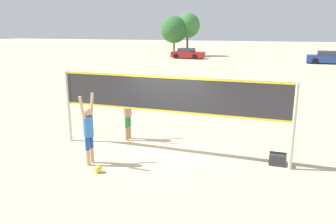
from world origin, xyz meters
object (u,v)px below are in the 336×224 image
at_px(parked_car_mid, 329,58).
at_px(gear_bag, 278,159).
at_px(parked_car_near, 188,54).
at_px(tree_left_cluster, 188,25).
at_px(volleyball_net, 168,99).
at_px(tree_right_cluster, 174,30).
at_px(volleyball, 98,169).
at_px(player_spiker, 88,128).
at_px(player_blocker, 127,110).

bearing_deg(parked_car_mid, gear_bag, -97.35).
bearing_deg(gear_bag, parked_car_near, 110.43).
bearing_deg(tree_left_cluster, parked_car_mid, -17.01).
distance_m(volleyball_net, tree_right_cluster, 37.36).
bearing_deg(volleyball, player_spiker, 139.54).
bearing_deg(player_blocker, volleyball, 9.23).
bearing_deg(player_blocker, parked_car_mid, 162.70).
relative_size(tree_left_cluster, tree_right_cluster, 1.08).
distance_m(parked_car_mid, tree_left_cluster, 19.04).
bearing_deg(parked_car_mid, parked_car_near, 176.37).
xyz_separation_m(player_blocker, tree_left_cluster, (-8.37, 36.01, 3.16)).
bearing_deg(player_spiker, tree_left_cluster, 12.23).
bearing_deg(gear_bag, tree_right_cluster, 112.92).
relative_size(player_blocker, parked_car_near, 0.47).
relative_size(player_spiker, tree_right_cluster, 0.37).
xyz_separation_m(player_spiker, player_blocker, (0.08, 2.28, 0.01)).
bearing_deg(tree_left_cluster, player_spiker, -77.77).
height_order(player_blocker, tree_left_cluster, tree_left_cluster).
bearing_deg(parked_car_near, player_spiker, -72.66).
height_order(volleyball_net, tree_left_cluster, tree_left_cluster).
height_order(volleyball_net, volleyball, volleyball_net).
distance_m(volleyball_net, parked_car_mid, 32.27).
bearing_deg(volleyball, volleyball_net, 56.57).
distance_m(volleyball_net, gear_bag, 3.58).
relative_size(volleyball_net, volleyball, 34.19).
distance_m(gear_bag, tree_left_cluster, 39.13).
xyz_separation_m(volleyball_net, gear_bag, (3.22, 0.21, -1.55)).
height_order(volleyball_net, gear_bag, volleyball_net).
relative_size(volleyball_net, parked_car_near, 1.67).
height_order(gear_bag, parked_car_near, parked_car_near).
relative_size(volleyball, parked_car_near, 0.05).
relative_size(player_blocker, tree_right_cluster, 0.37).
bearing_deg(tree_left_cluster, gear_bag, -69.97).
xyz_separation_m(player_blocker, tree_right_cluster, (-9.94, 34.68, 2.58)).
relative_size(gear_bag, parked_car_mid, 0.10).
relative_size(volleyball_net, player_blocker, 3.53).
bearing_deg(parked_car_mid, tree_left_cluster, 163.98).
distance_m(player_blocker, gear_bag, 5.07).
xyz_separation_m(volleyball_net, parked_car_near, (-8.86, 32.65, -1.10)).
relative_size(player_spiker, parked_car_mid, 0.43).
height_order(player_spiker, player_blocker, player_blocker).
bearing_deg(tree_right_cluster, player_blocker, -74.01).
relative_size(volleyball, tree_left_cluster, 0.04).
bearing_deg(volleyball_net, gear_bag, 3.74).
distance_m(volleyball_net, player_blocker, 2.00).
xyz_separation_m(volleyball, tree_right_cluster, (-10.38, 37.40, 3.55)).
bearing_deg(player_spiker, gear_bag, -71.03).
relative_size(volleyball_net, tree_right_cluster, 1.31).
height_order(parked_car_mid, tree_right_cluster, tree_right_cluster).
distance_m(player_spiker, parked_car_mid, 34.20).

